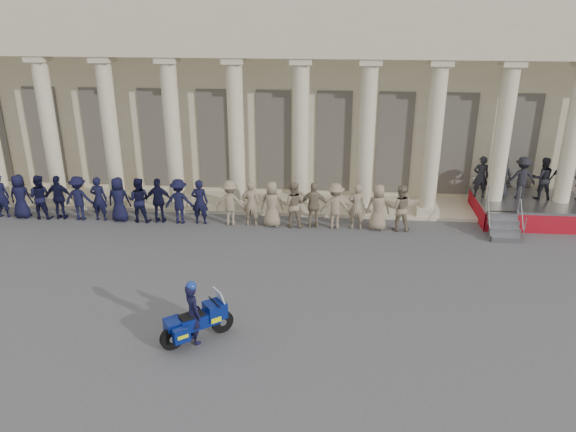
# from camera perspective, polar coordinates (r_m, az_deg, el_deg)

# --- Properties ---
(ground) EXTENTS (90.00, 90.00, 0.00)m
(ground) POSITION_cam_1_polar(r_m,az_deg,el_deg) (16.51, -5.24, -9.58)
(ground) COLOR #464649
(ground) RESTS_ON ground
(building) EXTENTS (40.00, 12.50, 9.00)m
(building) POSITION_cam_1_polar(r_m,az_deg,el_deg) (29.02, -0.41, 13.72)
(building) COLOR #C5B794
(building) RESTS_ON ground
(officer_rank) EXTENTS (19.34, 0.69, 1.82)m
(officer_rank) POSITION_cam_1_polar(r_m,az_deg,el_deg) (22.76, -12.74, 1.53)
(officer_rank) COLOR black
(officer_rank) RESTS_ON ground
(reviewing_stand) EXTENTS (4.62, 4.01, 2.55)m
(reviewing_stand) POSITION_cam_1_polar(r_m,az_deg,el_deg) (24.36, 23.36, 2.80)
(reviewing_stand) COLOR gray
(reviewing_stand) RESTS_ON ground
(motorcycle) EXTENTS (1.73, 1.50, 1.33)m
(motorcycle) POSITION_cam_1_polar(r_m,az_deg,el_deg) (15.10, -9.16, -10.48)
(motorcycle) COLOR black
(motorcycle) RESTS_ON ground
(rider) EXTENTS (0.70, 0.73, 1.77)m
(rider) POSITION_cam_1_polar(r_m,az_deg,el_deg) (14.90, -9.63, -9.60)
(rider) COLOR black
(rider) RESTS_ON ground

